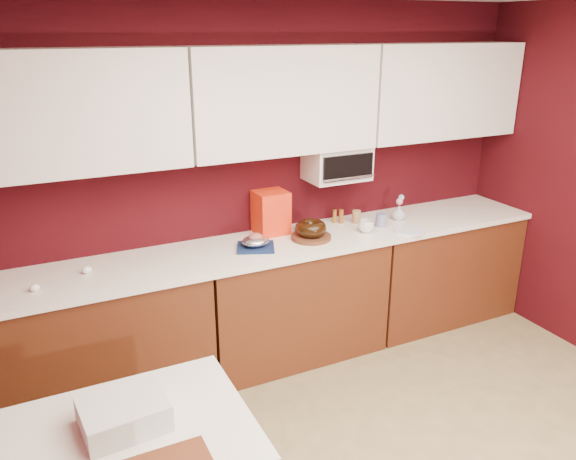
% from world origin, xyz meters
% --- Properties ---
extents(wall_back, '(4.00, 0.02, 2.50)m').
position_xyz_m(wall_back, '(0.00, 2.25, 1.25)').
color(wall_back, '#3A070C').
rests_on(wall_back, floor).
extents(base_cabinet_left, '(1.31, 0.58, 0.86)m').
position_xyz_m(base_cabinet_left, '(-1.33, 1.94, 0.43)').
color(base_cabinet_left, '#552611').
rests_on(base_cabinet_left, floor).
extents(base_cabinet_center, '(1.31, 0.58, 0.86)m').
position_xyz_m(base_cabinet_center, '(0.00, 1.94, 0.43)').
color(base_cabinet_center, '#552611').
rests_on(base_cabinet_center, floor).
extents(base_cabinet_right, '(1.31, 0.58, 0.86)m').
position_xyz_m(base_cabinet_right, '(1.33, 1.94, 0.43)').
color(base_cabinet_right, '#552611').
rests_on(base_cabinet_right, floor).
extents(countertop, '(4.00, 0.62, 0.04)m').
position_xyz_m(countertop, '(0.00, 1.94, 0.88)').
color(countertop, white).
rests_on(countertop, base_cabinet_center).
extents(upper_cabinet_left, '(1.31, 0.33, 0.70)m').
position_xyz_m(upper_cabinet_left, '(-1.33, 2.08, 1.85)').
color(upper_cabinet_left, white).
rests_on(upper_cabinet_left, wall_back).
extents(upper_cabinet_center, '(1.31, 0.33, 0.70)m').
position_xyz_m(upper_cabinet_center, '(0.00, 2.08, 1.85)').
color(upper_cabinet_center, white).
rests_on(upper_cabinet_center, wall_back).
extents(upper_cabinet_right, '(1.31, 0.33, 0.70)m').
position_xyz_m(upper_cabinet_right, '(1.33, 2.08, 1.85)').
color(upper_cabinet_right, white).
rests_on(upper_cabinet_right, wall_back).
extents(toaster_oven, '(0.45, 0.30, 0.25)m').
position_xyz_m(toaster_oven, '(0.45, 2.10, 1.38)').
color(toaster_oven, white).
rests_on(toaster_oven, upper_cabinet_center).
extents(toaster_oven_door, '(0.40, 0.02, 0.18)m').
position_xyz_m(toaster_oven_door, '(0.45, 1.94, 1.38)').
color(toaster_oven_door, black).
rests_on(toaster_oven_door, toaster_oven).
extents(toaster_oven_handle, '(0.42, 0.02, 0.02)m').
position_xyz_m(toaster_oven_handle, '(0.45, 1.93, 1.30)').
color(toaster_oven_handle, silver).
rests_on(toaster_oven_handle, toaster_oven).
extents(cake_base, '(0.29, 0.29, 0.03)m').
position_xyz_m(cake_base, '(0.14, 1.90, 0.91)').
color(cake_base, '#5B2E1B').
rests_on(cake_base, countertop).
extents(bundt_cake, '(0.26, 0.26, 0.09)m').
position_xyz_m(bundt_cake, '(0.14, 1.90, 0.98)').
color(bundt_cake, black).
rests_on(bundt_cake, cake_base).
extents(navy_towel, '(0.31, 0.29, 0.02)m').
position_xyz_m(navy_towel, '(-0.29, 1.90, 0.91)').
color(navy_towel, '#14234B').
rests_on(navy_towel, countertop).
extents(foil_ham_nest, '(0.19, 0.16, 0.07)m').
position_xyz_m(foil_ham_nest, '(-0.29, 1.90, 0.96)').
color(foil_ham_nest, white).
rests_on(foil_ham_nest, navy_towel).
extents(roasted_ham, '(0.10, 0.09, 0.06)m').
position_xyz_m(roasted_ham, '(-0.29, 1.90, 0.98)').
color(roasted_ham, '#B95E54').
rests_on(roasted_ham, foil_ham_nest).
extents(pandoro_box, '(0.24, 0.22, 0.31)m').
position_xyz_m(pandoro_box, '(-0.07, 2.14, 1.06)').
color(pandoro_box, red).
rests_on(pandoro_box, countertop).
extents(dark_pan, '(0.20, 0.20, 0.04)m').
position_xyz_m(dark_pan, '(0.21, 2.07, 0.92)').
color(dark_pan, black).
rests_on(dark_pan, countertop).
extents(coffee_mug, '(0.14, 0.14, 0.11)m').
position_xyz_m(coffee_mug, '(0.56, 1.85, 0.95)').
color(coffee_mug, silver).
rests_on(coffee_mug, countertop).
extents(blue_jar, '(0.10, 0.10, 0.10)m').
position_xyz_m(blue_jar, '(0.74, 1.91, 0.95)').
color(blue_jar, navy).
rests_on(blue_jar, countertop).
extents(flower_vase, '(0.08, 0.08, 0.13)m').
position_xyz_m(flower_vase, '(0.95, 1.98, 0.96)').
color(flower_vase, '#AFB6C7').
rests_on(flower_vase, countertop).
extents(flower_pink, '(0.05, 0.05, 0.05)m').
position_xyz_m(flower_pink, '(0.95, 1.98, 1.05)').
color(flower_pink, pink).
rests_on(flower_pink, flower_vase).
extents(flower_blue, '(0.05, 0.05, 0.05)m').
position_xyz_m(flower_blue, '(0.98, 2.00, 1.07)').
color(flower_blue, '#7BAAC6').
rests_on(flower_blue, flower_vase).
extents(china_plate, '(0.28, 0.28, 0.01)m').
position_xyz_m(china_plate, '(0.86, 1.73, 0.91)').
color(china_plate, white).
rests_on(china_plate, countertop).
extents(amber_bottle, '(0.04, 0.04, 0.11)m').
position_xyz_m(amber_bottle, '(0.50, 2.11, 0.95)').
color(amber_bottle, brown).
rests_on(amber_bottle, countertop).
extents(paper_cup, '(0.07, 0.07, 0.10)m').
position_xyz_m(paper_cup, '(0.61, 2.06, 0.95)').
color(paper_cup, '#9A7046').
rests_on(paper_cup, countertop).
extents(egg_left, '(0.06, 0.05, 0.04)m').
position_xyz_m(egg_left, '(-1.67, 1.84, 0.92)').
color(egg_left, white).
rests_on(egg_left, countertop).
extents(egg_right, '(0.06, 0.05, 0.05)m').
position_xyz_m(egg_right, '(-1.37, 1.97, 0.92)').
color(egg_right, white).
rests_on(egg_right, countertop).
extents(newspaper_stack, '(0.36, 0.30, 0.12)m').
position_xyz_m(newspaper_stack, '(-1.40, 0.65, 0.81)').
color(newspaper_stack, silver).
rests_on(newspaper_stack, dining_table).
extents(amber_bottle_tall, '(0.03, 0.03, 0.10)m').
position_xyz_m(amber_bottle_tall, '(0.46, 2.14, 0.95)').
color(amber_bottle_tall, brown).
rests_on(amber_bottle_tall, countertop).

